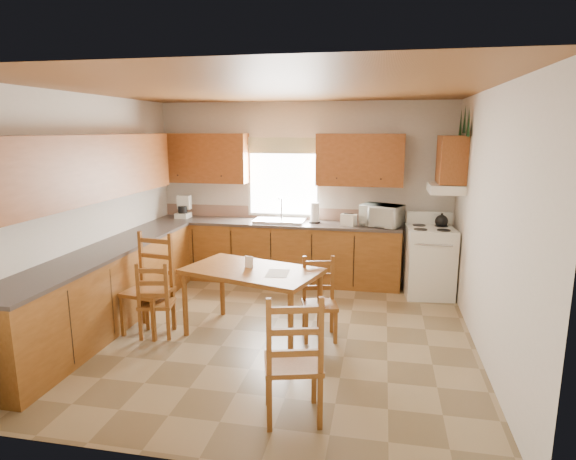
% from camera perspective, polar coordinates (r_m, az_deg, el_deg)
% --- Properties ---
extents(floor, '(4.50, 4.50, 0.00)m').
position_cam_1_polar(floor, '(5.65, -2.13, -12.06)').
color(floor, olive).
rests_on(floor, ground).
extents(ceiling, '(4.50, 4.50, 0.00)m').
position_cam_1_polar(ceiling, '(5.18, -2.36, 16.39)').
color(ceiling, brown).
rests_on(ceiling, floor).
extents(wall_left, '(4.50, 4.50, 0.00)m').
position_cam_1_polar(wall_left, '(6.17, -23.05, 2.14)').
color(wall_left, beige).
rests_on(wall_left, floor).
extents(wall_right, '(4.50, 4.50, 0.00)m').
position_cam_1_polar(wall_right, '(5.22, 22.56, 0.58)').
color(wall_right, beige).
rests_on(wall_right, floor).
extents(wall_back, '(4.50, 4.50, 0.00)m').
position_cam_1_polar(wall_back, '(7.43, 1.77, 4.57)').
color(wall_back, beige).
rests_on(wall_back, floor).
extents(wall_front, '(4.50, 4.50, 0.00)m').
position_cam_1_polar(wall_front, '(3.16, -11.71, -5.60)').
color(wall_front, beige).
rests_on(wall_front, floor).
extents(lower_cab_back, '(3.75, 0.60, 0.88)m').
position_cam_1_polar(lower_cab_back, '(7.39, -1.53, -2.67)').
color(lower_cab_back, brown).
rests_on(lower_cab_back, floor).
extents(lower_cab_left, '(0.60, 3.60, 0.88)m').
position_cam_1_polar(lower_cab_left, '(6.09, -20.79, -6.62)').
color(lower_cab_left, brown).
rests_on(lower_cab_left, floor).
extents(counter_back, '(3.75, 0.63, 0.04)m').
position_cam_1_polar(counter_back, '(7.28, -1.55, 0.84)').
color(counter_back, '#433934').
rests_on(counter_back, lower_cab_back).
extents(counter_left, '(0.63, 3.60, 0.04)m').
position_cam_1_polar(counter_left, '(5.97, -21.11, -2.42)').
color(counter_left, '#433934').
rests_on(counter_left, lower_cab_left).
extents(backsplash, '(3.75, 0.01, 0.18)m').
position_cam_1_polar(backsplash, '(7.54, -1.07, 2.07)').
color(backsplash, '#896653').
rests_on(backsplash, counter_back).
extents(upper_cab_back_left, '(1.41, 0.33, 0.75)m').
position_cam_1_polar(upper_cab_back_left, '(7.64, -10.07, 8.39)').
color(upper_cab_back_left, brown).
rests_on(upper_cab_back_left, wall_back).
extents(upper_cab_back_right, '(1.25, 0.33, 0.75)m').
position_cam_1_polar(upper_cab_back_right, '(7.13, 8.50, 8.22)').
color(upper_cab_back_right, brown).
rests_on(upper_cab_back_right, wall_back).
extents(upper_cab_left, '(0.33, 3.60, 0.75)m').
position_cam_1_polar(upper_cab_left, '(5.89, -22.92, 6.70)').
color(upper_cab_left, brown).
rests_on(upper_cab_left, wall_left).
extents(upper_cab_stove, '(0.33, 0.62, 0.62)m').
position_cam_1_polar(upper_cab_stove, '(6.75, 18.81, 7.91)').
color(upper_cab_stove, brown).
rests_on(upper_cab_stove, wall_right).
extents(range_hood, '(0.44, 0.62, 0.12)m').
position_cam_1_polar(range_hood, '(6.77, 18.18, 4.73)').
color(range_hood, silver).
rests_on(range_hood, wall_right).
extents(window_frame, '(1.13, 0.02, 1.18)m').
position_cam_1_polar(window_frame, '(7.44, -0.55, 6.13)').
color(window_frame, silver).
rests_on(window_frame, wall_back).
extents(window_pane, '(1.05, 0.01, 1.10)m').
position_cam_1_polar(window_pane, '(7.43, -0.56, 6.12)').
color(window_pane, white).
rests_on(window_pane, wall_back).
extents(window_valance, '(1.19, 0.01, 0.24)m').
position_cam_1_polar(window_valance, '(7.37, -0.61, 9.97)').
color(window_valance, '#5B753E').
rests_on(window_valance, wall_back).
extents(sink_basin, '(0.75, 0.45, 0.04)m').
position_cam_1_polar(sink_basin, '(7.26, -0.97, 1.12)').
color(sink_basin, silver).
rests_on(sink_basin, counter_back).
extents(pine_decal_a, '(0.22, 0.22, 0.36)m').
position_cam_1_polar(pine_decal_a, '(6.44, 20.64, 11.92)').
color(pine_decal_a, black).
rests_on(pine_decal_a, wall_right).
extents(pine_decal_b, '(0.22, 0.22, 0.36)m').
position_cam_1_polar(pine_decal_b, '(6.75, 20.22, 12.24)').
color(pine_decal_b, black).
rests_on(pine_decal_b, wall_right).
extents(pine_decal_c, '(0.22, 0.22, 0.36)m').
position_cam_1_polar(pine_decal_c, '(7.07, 19.80, 11.90)').
color(pine_decal_c, black).
rests_on(pine_decal_c, wall_right).
extents(stove, '(0.69, 0.71, 0.94)m').
position_cam_1_polar(stove, '(7.00, 16.36, -3.70)').
color(stove, silver).
rests_on(stove, floor).
extents(coffeemaker, '(0.23, 0.26, 0.34)m').
position_cam_1_polar(coffeemaker, '(7.75, -12.35, 2.66)').
color(coffeemaker, silver).
rests_on(coffeemaker, counter_back).
extents(paper_towel, '(0.17, 0.17, 0.30)m').
position_cam_1_polar(paper_towel, '(7.18, 3.21, 2.05)').
color(paper_towel, white).
rests_on(paper_towel, counter_back).
extents(toaster, '(0.24, 0.19, 0.17)m').
position_cam_1_polar(toaster, '(7.03, 7.18, 1.21)').
color(toaster, silver).
rests_on(toaster, counter_back).
extents(microwave, '(0.62, 0.54, 0.31)m').
position_cam_1_polar(microwave, '(7.05, 11.05, 1.71)').
color(microwave, silver).
rests_on(microwave, counter_back).
extents(dining_table, '(1.63, 1.21, 0.78)m').
position_cam_1_polar(dining_table, '(5.45, -4.23, -8.56)').
color(dining_table, brown).
rests_on(dining_table, floor).
extents(chair_near_left, '(0.43, 0.42, 0.87)m').
position_cam_1_polar(chair_near_left, '(5.63, -15.31, -7.82)').
color(chair_near_left, brown).
rests_on(chair_near_left, floor).
extents(chair_near_right, '(0.55, 0.53, 1.07)m').
position_cam_1_polar(chair_near_right, '(3.93, 0.59, -14.61)').
color(chair_near_right, brown).
rests_on(chair_near_right, floor).
extents(chair_far_left, '(0.54, 0.52, 1.12)m').
position_cam_1_polar(chair_far_left, '(5.70, -16.38, -6.30)').
color(chair_far_left, brown).
rests_on(chair_far_left, floor).
extents(chair_far_right, '(0.45, 0.44, 0.90)m').
position_cam_1_polar(chair_far_right, '(5.36, 3.77, -8.24)').
color(chair_far_right, brown).
rests_on(chair_far_right, floor).
extents(table_paper, '(0.25, 0.32, 0.00)m').
position_cam_1_polar(table_paper, '(5.16, -1.24, -5.14)').
color(table_paper, white).
rests_on(table_paper, dining_table).
extents(table_card, '(0.10, 0.05, 0.13)m').
position_cam_1_polar(table_card, '(5.37, -4.65, -3.80)').
color(table_card, white).
rests_on(table_card, dining_table).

